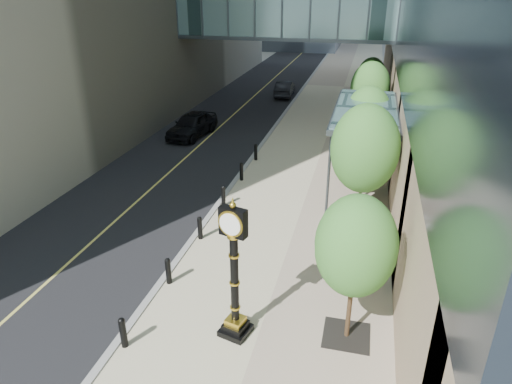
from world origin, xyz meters
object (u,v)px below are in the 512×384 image
street_clock (235,280)px  car_far (285,89)px  pedestrian (364,228)px  car_near (192,125)px

street_clock → car_far: 32.46m
car_far → pedestrian: bearing=103.8°
pedestrian → car_near: size_ratio=0.36×
pedestrian → car_far: 27.31m
street_clock → pedestrian: size_ratio=2.55×
pedestrian → car_far: bearing=-80.8°
street_clock → pedestrian: 7.10m
street_clock → pedestrian: street_clock is taller
pedestrian → car_far: (-8.10, 26.08, -0.20)m
street_clock → pedestrian: (3.59, 6.04, -1.05)m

